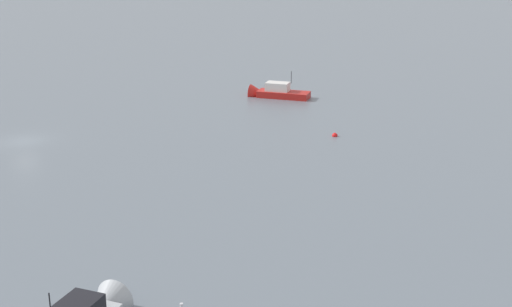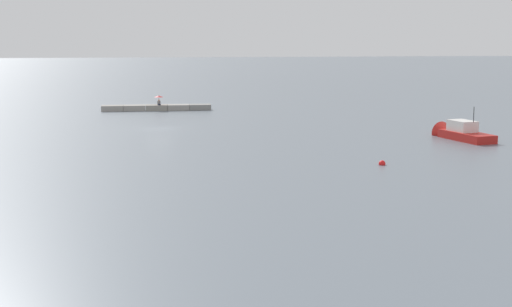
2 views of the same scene
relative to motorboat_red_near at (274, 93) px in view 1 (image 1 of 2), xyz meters
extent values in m
plane|color=slate|center=(28.00, -11.58, -0.43)|extent=(500.00, 500.00, 0.00)
cube|color=red|center=(-0.26, 1.16, -0.17)|extent=(3.53, 6.50, 1.03)
cone|color=red|center=(0.40, -1.85, -0.17)|extent=(2.58, 2.57, 2.17)
cube|color=silver|center=(-0.10, 0.44, 0.85)|extent=(2.26, 3.02, 1.03)
cube|color=#283847|center=(0.06, -0.28, 0.91)|extent=(1.61, 0.47, 0.72)
cylinder|color=black|center=(-0.45, 2.07, 2.09)|extent=(0.06, 0.06, 1.44)
cube|color=#283847|center=(49.19, 16.41, 0.94)|extent=(0.39, 1.67, 0.74)
cylinder|color=black|center=(51.62, 16.80, 2.15)|extent=(0.06, 0.06, 1.48)
sphere|color=red|center=(11.68, 13.17, -0.34)|extent=(0.52, 0.52, 0.52)
camera|label=1|loc=(70.85, 38.86, 18.43)|focal=48.48mm
camera|label=2|loc=(29.31, 68.59, 9.40)|focal=53.86mm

